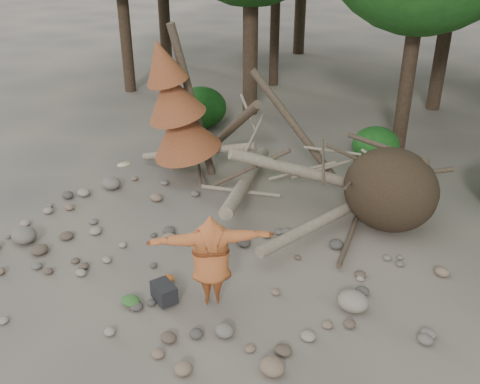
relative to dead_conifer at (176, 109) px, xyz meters
The scene contains 13 objects.
ground 5.05m from the dead_conifer, 47.26° to the right, with size 120.00×120.00×0.00m, color #514C44.
deadfall_pile 5.33m from the dead_conifer, ahead, with size 8.55×5.24×3.30m.
dead_conifer is the anchor object (origin of this frame).
bush_left 4.72m from the dead_conifer, 121.92° to the left, with size 1.80×1.80×1.44m, color #144512.
bush_mid 6.11m from the dead_conifer, 48.52° to the left, with size 1.40×1.40×1.12m, color #1C5719.
frisbee_thrower 5.74m from the dead_conifer, 42.12° to the right, with size 3.19×2.00×2.39m.
backpack 5.79m from the dead_conifer, 51.41° to the right, with size 0.52×0.34×0.34m, color black.
cloth_green 5.94m from the dead_conifer, 57.85° to the right, with size 0.39×0.32×0.15m, color #2E5B24.
cloth_orange 5.24m from the dead_conifer, 51.15° to the right, with size 0.27×0.22×0.10m, color #C05A21.
boulder_front_left 4.98m from the dead_conifer, 98.31° to the right, with size 0.59×0.53×0.35m, color #676156.
boulder_front_right 7.85m from the dead_conifer, 37.11° to the right, with size 0.42×0.38×0.25m, color #77604A.
boulder_mid_right 7.09m from the dead_conifer, 20.16° to the right, with size 0.59×0.53×0.36m, color gray.
boulder_mid_left 2.72m from the dead_conifer, 128.42° to the right, with size 0.55×0.49×0.33m, color #6A6359.
Camera 1 is at (6.28, -6.70, 6.45)m, focal length 40.00 mm.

